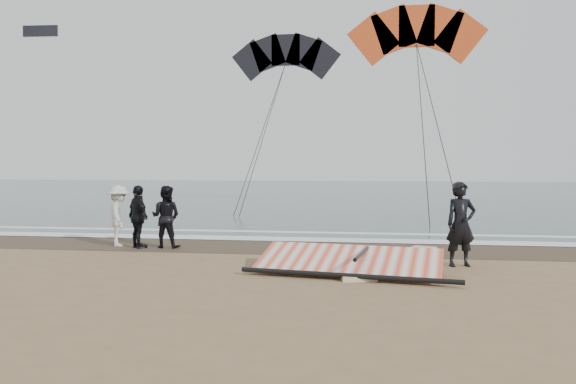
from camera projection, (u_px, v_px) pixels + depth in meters
The scene contains 12 objects.
ground at pixel (325, 283), 10.85m from camera, with size 120.00×120.00×0.00m, color #8C704C.
sea at pixel (357, 193), 43.48m from camera, with size 120.00×54.00×0.02m, color #233838.
wet_sand at pixel (337, 248), 15.30m from camera, with size 120.00×2.80×0.01m, color #4C3D2B.
foam_near at pixel (340, 240), 16.68m from camera, with size 120.00×0.90×0.01m, color white.
foam_far at pixel (342, 233), 18.36m from camera, with size 120.00×0.45×0.01m, color white.
man_main at pixel (461, 224), 12.55m from camera, with size 0.69×0.46×1.90m, color black.
board_white at pixel (348, 268), 12.14m from camera, with size 0.69×2.46×0.10m, color silver.
board_cream at pixel (414, 254), 14.06m from camera, with size 0.60×2.23×0.09m, color beige.
trio_cluster at pixel (139, 216), 15.39m from camera, with size 2.36×1.43×1.72m.
sail_rig at pixel (346, 263), 11.93m from camera, with size 4.39×2.29×0.50m.
kite_red at pixel (417, 38), 27.17m from camera, with size 7.45×4.22×11.53m.
kite_dark at pixel (286, 60), 36.16m from camera, with size 8.01×6.77×15.92m.
Camera 1 is at (0.80, -10.74, 2.33)m, focal length 35.00 mm.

